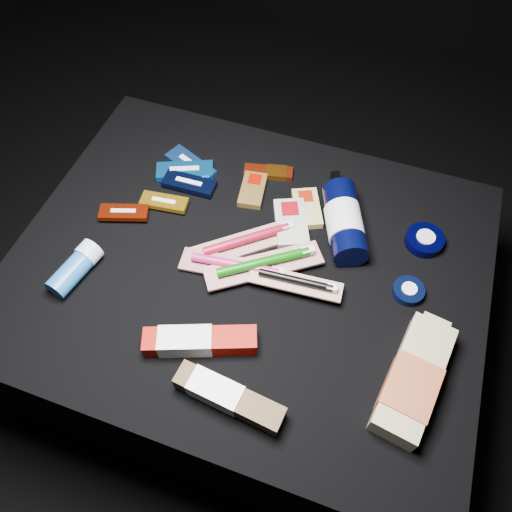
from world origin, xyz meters
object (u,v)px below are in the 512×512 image
(lotion_bottle, at_px, (344,221))
(deodorant_stick, at_px, (76,268))
(toothpaste_carton_red, at_px, (195,341))
(bodywash_bottle, at_px, (413,380))

(lotion_bottle, relative_size, deodorant_stick, 1.84)
(deodorant_stick, distance_m, toothpaste_carton_red, 0.30)
(lotion_bottle, height_order, deodorant_stick, lotion_bottle)
(deodorant_stick, relative_size, toothpaste_carton_red, 0.60)
(lotion_bottle, xyz_separation_m, deodorant_stick, (-0.49, -0.29, -0.01))
(lotion_bottle, bearing_deg, deodorant_stick, -172.01)
(deodorant_stick, bearing_deg, bodywash_bottle, 10.50)
(lotion_bottle, distance_m, toothpaste_carton_red, 0.40)
(lotion_bottle, xyz_separation_m, toothpaste_carton_red, (-0.20, -0.35, -0.02))
(lotion_bottle, relative_size, toothpaste_carton_red, 1.11)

